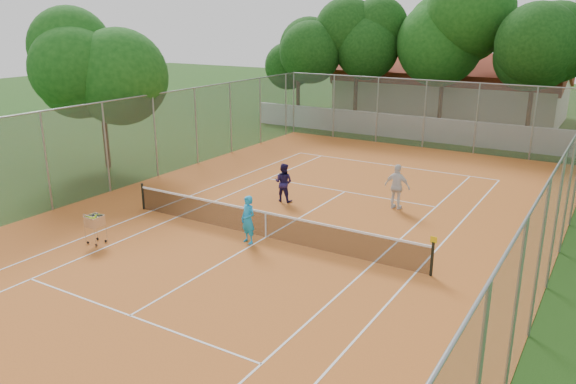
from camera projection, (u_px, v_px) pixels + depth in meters
The scene contains 12 objects.
ground at pixel (266, 238), 19.79m from camera, with size 120.00×120.00×0.00m, color #18390F.
court_pad at pixel (266, 238), 19.79m from camera, with size 18.00×34.00×0.02m, color #BA6124.
court_lines at pixel (266, 237), 19.78m from camera, with size 10.98×23.78×0.01m, color white.
tennis_net at pixel (266, 224), 19.64m from camera, with size 11.88×0.10×0.98m, color black.
perimeter_fence at pixel (265, 184), 19.20m from camera, with size 18.00×34.00×4.00m, color slate.
boundary_wall at pixel (433, 130), 35.07m from camera, with size 26.00×0.30×1.50m, color silver.
clubhouse at pixel (449, 88), 43.79m from camera, with size 16.40×9.00×4.40m, color beige.
tropical_trees at pixel (453, 57), 36.26m from camera, with size 29.00×19.00×10.00m, color black.
player_near at pixel (248, 220), 19.08m from camera, with size 0.61×0.40×1.67m, color #1A9BDE.
player_far_left at pixel (284, 182), 23.48m from camera, with size 0.80×0.62×1.64m, color #1F1747.
player_far_right at pixel (397, 187), 22.52m from camera, with size 1.08×0.45×1.84m, color silver.
ball_hopper at pixel (95, 228), 19.08m from camera, with size 0.53×0.53×1.10m, color silver.
Camera 1 is at (10.25, -15.33, 7.40)m, focal length 35.00 mm.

